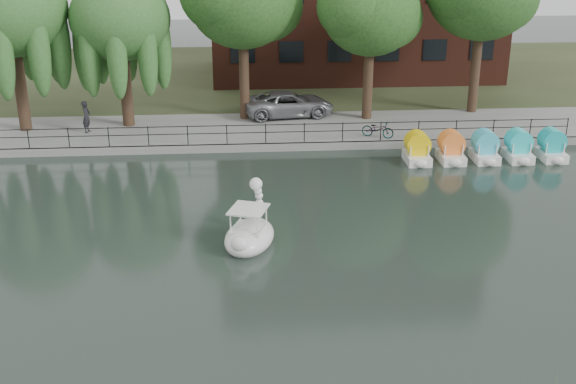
{
  "coord_description": "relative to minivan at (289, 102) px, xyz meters",
  "views": [
    {
      "loc": [
        -1.36,
        -22.38,
        11.83
      ],
      "look_at": [
        0.5,
        4.0,
        1.3
      ],
      "focal_mm": 45.0,
      "sensor_mm": 36.0,
      "label": 1
    }
  ],
  "objects": [
    {
      "name": "railing",
      "position": [
        -1.56,
        -4.99,
        -0.08
      ],
      "size": [
        32.0,
        0.05,
        1.0
      ],
      "color": "black",
      "rests_on": "promenade"
    },
    {
      "name": "willow_left",
      "position": [
        -14.56,
        -1.74,
        5.64
      ],
      "size": [
        5.88,
        5.88,
        9.01
      ],
      "color": "#473323",
      "rests_on": "promenade"
    },
    {
      "name": "broadleaf_center",
      "position": [
        -2.56,
        -0.24,
        5.83
      ],
      "size": [
        6.0,
        6.0,
        9.25
      ],
      "color": "#473323",
      "rests_on": "promenade"
    },
    {
      "name": "ground_plane",
      "position": [
        -1.56,
        -18.24,
        -1.23
      ],
      "size": [
        120.0,
        120.0,
        0.0
      ],
      "primitive_type": "plane",
      "color": "#333E3A"
    },
    {
      "name": "broadleaf_right",
      "position": [
        4.44,
        -0.74,
        5.16
      ],
      "size": [
        5.4,
        5.4,
        8.32
      ],
      "color": "#473323",
      "rests_on": "promenade"
    },
    {
      "name": "minivan",
      "position": [
        0.0,
        0.0,
        0.0
      ],
      "size": [
        3.49,
        6.25,
        1.65
      ],
      "primitive_type": "imported",
      "rotation": [
        0.0,
        0.0,
        1.7
      ],
      "color": "gray",
      "rests_on": "promenade"
    },
    {
      "name": "bicycle",
      "position": [
        4.38,
        -4.49,
        -0.33
      ],
      "size": [
        1.3,
        1.81,
        1.0
      ],
      "primitive_type": "imported",
      "rotation": [
        0.0,
        0.0,
        1.11
      ],
      "color": "gray",
      "rests_on": "promenade"
    },
    {
      "name": "land_strip",
      "position": [
        -1.56,
        11.76,
        -1.05
      ],
      "size": [
        60.0,
        22.0,
        0.36
      ],
      "primitive_type": "cube",
      "color": "#47512D",
      "rests_on": "ground_plane"
    },
    {
      "name": "kerb",
      "position": [
        -1.56,
        -5.19,
        -1.03
      ],
      "size": [
        40.0,
        0.25,
        0.4
      ],
      "primitive_type": "cube",
      "color": "gray",
      "rests_on": "ground_plane"
    },
    {
      "name": "pedestrian",
      "position": [
        -11.11,
        -2.46,
        0.16
      ],
      "size": [
        0.6,
        0.78,
        1.98
      ],
      "primitive_type": "imported",
      "rotation": [
        0.0,
        0.0,
        1.4
      ],
      "color": "black",
      "rests_on": "promenade"
    },
    {
      "name": "swan_boat",
      "position": [
        -2.63,
        -16.16,
        -0.71
      ],
      "size": [
        2.54,
        3.18,
        2.35
      ],
      "rotation": [
        0.0,
        0.0,
        -0.33
      ],
      "color": "white",
      "rests_on": "ground_plane"
    },
    {
      "name": "willow_mid",
      "position": [
        -9.06,
        -1.24,
        5.02
      ],
      "size": [
        5.32,
        5.32,
        8.15
      ],
      "color": "#473323",
      "rests_on": "promenade"
    },
    {
      "name": "promenade",
      "position": [
        -1.56,
        -2.24,
        -1.03
      ],
      "size": [
        40.0,
        6.0,
        0.4
      ],
      "primitive_type": "cube",
      "color": "gray",
      "rests_on": "ground_plane"
    },
    {
      "name": "pedal_boat_row",
      "position": [
        9.2,
        -7.43,
        -0.62
      ],
      "size": [
        7.95,
        1.7,
        1.4
      ],
      "color": "white",
      "rests_on": "ground_plane"
    }
  ]
}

